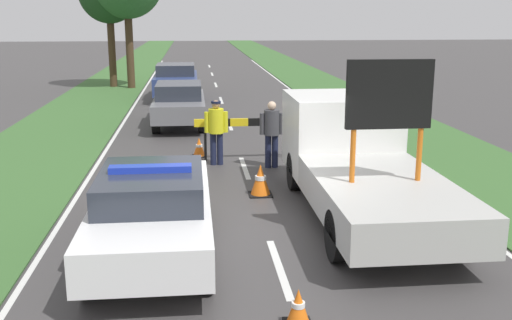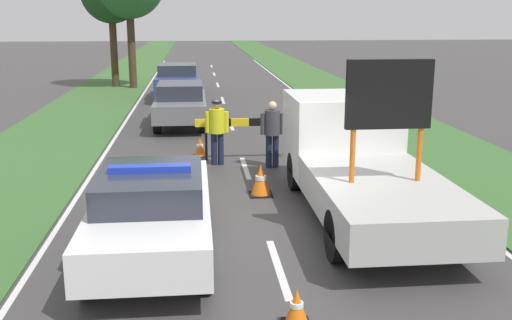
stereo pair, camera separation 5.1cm
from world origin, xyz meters
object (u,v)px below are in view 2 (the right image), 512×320
(work_truck, at_px, (356,157))
(traffic_cone_near_truck, at_px, (261,180))
(police_officer, at_px, (217,127))
(queued_car_suv_grey, at_px, (181,103))
(road_barrier, at_px, (249,126))
(traffic_cone_lane_edge, at_px, (341,154))
(traffic_cone_centre_front, at_px, (200,147))
(traffic_cone_behind_barrier, at_px, (297,308))
(police_car, at_px, (152,209))
(pedestrian_civilian, at_px, (272,129))
(traffic_cone_near_police, at_px, (152,186))
(queued_car_hatch_blue, at_px, (178,81))

(work_truck, distance_m, traffic_cone_near_truck, 2.14)
(police_officer, height_order, queued_car_suv_grey, police_officer)
(police_officer, bearing_deg, road_barrier, -175.16)
(work_truck, bearing_deg, traffic_cone_lane_edge, -100.92)
(traffic_cone_centre_front, relative_size, traffic_cone_near_truck, 0.78)
(work_truck, bearing_deg, road_barrier, -69.06)
(traffic_cone_near_truck, relative_size, traffic_cone_behind_barrier, 1.38)
(police_car, bearing_deg, traffic_cone_centre_front, 87.71)
(traffic_cone_behind_barrier, height_order, queued_car_suv_grey, queued_car_suv_grey)
(road_barrier, bearing_deg, pedestrian_civilian, -64.51)
(police_officer, height_order, traffic_cone_near_truck, police_officer)
(work_truck, xyz_separation_m, queued_car_suv_grey, (-3.66, 9.52, -0.24))
(work_truck, relative_size, traffic_cone_lane_edge, 10.43)
(traffic_cone_near_truck, distance_m, traffic_cone_behind_barrier, 5.53)
(traffic_cone_near_police, relative_size, traffic_cone_near_truck, 0.74)
(pedestrian_civilian, bearing_deg, traffic_cone_behind_barrier, -113.32)
(road_barrier, bearing_deg, traffic_cone_near_truck, -95.64)
(pedestrian_civilian, xyz_separation_m, queued_car_hatch_blue, (-2.69, 13.10, -0.17))
(traffic_cone_centre_front, height_order, queued_car_suv_grey, queued_car_suv_grey)
(traffic_cone_behind_barrier, distance_m, traffic_cone_lane_edge, 8.26)
(police_car, xyz_separation_m, pedestrian_civilian, (2.60, 5.37, 0.23))
(road_barrier, distance_m, traffic_cone_behind_barrier, 8.78)
(police_officer, xyz_separation_m, traffic_cone_centre_front, (-0.44, 0.95, -0.73))
(traffic_cone_near_police, relative_size, traffic_cone_behind_barrier, 1.02)
(police_officer, relative_size, pedestrian_civilian, 0.99)
(police_car, distance_m, traffic_cone_lane_edge, 6.94)
(police_car, xyz_separation_m, queued_car_suv_grey, (0.19, 11.58, 0.04))
(traffic_cone_near_police, bearing_deg, traffic_cone_lane_edge, 26.25)
(traffic_cone_near_police, height_order, traffic_cone_behind_barrier, traffic_cone_near_police)
(pedestrian_civilian, relative_size, traffic_cone_lane_edge, 2.78)
(traffic_cone_near_police, distance_m, traffic_cone_lane_edge, 5.15)
(traffic_cone_near_police, bearing_deg, police_officer, 61.22)
(traffic_cone_lane_edge, relative_size, queued_car_hatch_blue, 0.13)
(queued_car_suv_grey, distance_m, queued_car_hatch_blue, 6.89)
(traffic_cone_near_truck, xyz_separation_m, queued_car_suv_grey, (-1.87, 8.56, 0.45))
(traffic_cone_centre_front, bearing_deg, traffic_cone_lane_edge, -21.07)
(work_truck, height_order, traffic_cone_lane_edge, work_truck)
(road_barrier, relative_size, traffic_cone_near_truck, 4.18)
(work_truck, bearing_deg, traffic_cone_near_police, -16.04)
(police_car, xyz_separation_m, traffic_cone_behind_barrier, (1.91, -2.51, -0.51))
(work_truck, relative_size, traffic_cone_near_police, 12.68)
(traffic_cone_centre_front, height_order, traffic_cone_lane_edge, traffic_cone_lane_edge)
(police_officer, height_order, traffic_cone_lane_edge, police_officer)
(traffic_cone_centre_front, height_order, traffic_cone_behind_barrier, traffic_cone_centre_front)
(work_truck, distance_m, queued_car_suv_grey, 10.20)
(police_car, xyz_separation_m, traffic_cone_lane_edge, (4.38, 5.37, -0.45))
(work_truck, distance_m, police_officer, 4.55)
(traffic_cone_near_truck, bearing_deg, queued_car_hatch_blue, 97.92)
(traffic_cone_centre_front, distance_m, queued_car_suv_grey, 4.90)
(police_car, xyz_separation_m, traffic_cone_centre_front, (0.81, 6.75, -0.49))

